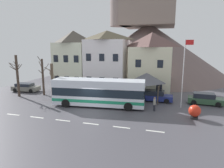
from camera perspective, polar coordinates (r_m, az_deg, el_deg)
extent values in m
cube|color=#4B4951|center=(22.45, -6.75, -8.14)|extent=(40.00, 60.00, 0.06)
cube|color=silver|center=(24.07, -26.53, -7.85)|extent=(1.60, 0.20, 0.01)
cube|color=silver|center=(22.19, -20.77, -8.94)|extent=(1.60, 0.20, 0.01)
cube|color=silver|center=(20.58, -13.99, -10.10)|extent=(1.60, 0.20, 0.01)
cube|color=silver|center=(19.31, -6.12, -11.26)|extent=(1.60, 0.20, 0.01)
cube|color=silver|center=(18.44, 2.72, -12.31)|extent=(1.60, 0.20, 0.01)
cube|color=silver|center=(18.03, 12.27, -13.12)|extent=(1.60, 0.20, 0.01)
cube|color=silver|center=(35.35, -10.76, 5.24)|extent=(5.46, 5.65, 7.76)
pyramid|color=#514A42|center=(35.21, -11.05, 13.18)|extent=(5.46, 5.65, 2.02)
cube|color=black|center=(34.04, -15.56, 1.37)|extent=(0.80, 0.06, 1.10)
cube|color=black|center=(33.12, -12.88, 1.24)|extent=(0.80, 0.06, 1.10)
cube|color=black|center=(32.27, -10.06, 1.10)|extent=(0.80, 0.06, 1.10)
cube|color=black|center=(33.66, -15.85, 7.04)|extent=(0.80, 0.06, 1.10)
cube|color=black|center=(32.73, -13.13, 7.07)|extent=(0.80, 0.06, 1.10)
cube|color=black|center=(31.88, -10.26, 7.09)|extent=(0.80, 0.06, 1.10)
cube|color=white|center=(32.73, -1.45, 5.38)|extent=(6.46, 5.07, 8.22)
pyramid|color=brown|center=(32.61, -1.49, 13.86)|extent=(6.46, 5.07, 1.44)
cube|color=black|center=(31.38, -6.62, 1.12)|extent=(0.80, 0.06, 1.10)
cube|color=black|center=(30.61, -2.91, 0.93)|extent=(0.80, 0.06, 1.10)
cube|color=black|center=(29.97, 0.98, 0.73)|extent=(0.80, 0.06, 1.10)
cube|color=black|center=(30.97, -6.77, 7.65)|extent=(0.80, 0.06, 1.10)
cube|color=black|center=(30.19, -2.97, 7.62)|extent=(0.80, 0.06, 1.10)
cube|color=black|center=(29.55, 1.01, 7.56)|extent=(0.80, 0.06, 1.10)
cube|color=beige|center=(32.14, 11.14, 4.07)|extent=(6.15, 6.65, 7.09)
pyramid|color=brown|center=(31.93, 11.45, 12.38)|extent=(6.15, 6.65, 2.21)
cube|color=black|center=(29.32, 7.38, -0.13)|extent=(0.80, 0.06, 1.10)
cube|color=black|center=(29.01, 13.39, -0.46)|extent=(0.80, 0.06, 1.10)
cube|color=black|center=(28.89, 7.53, 5.88)|extent=(0.80, 0.06, 1.10)
cube|color=black|center=(28.57, 13.66, 5.62)|extent=(0.80, 0.06, 1.10)
cone|color=#665451|center=(49.99, 10.20, 9.72)|extent=(37.24, 37.24, 12.72)
cube|color=gray|center=(50.64, 10.56, 20.02)|extent=(11.97, 11.97, 7.43)
cylinder|color=gray|center=(48.77, 2.68, 20.56)|extent=(5.14, 5.14, 7.46)
cube|color=white|center=(24.33, -3.84, -4.46)|extent=(11.22, 3.64, 1.16)
cube|color=#1E8C60|center=(24.32, -3.84, -4.32)|extent=(11.24, 3.66, 0.36)
cube|color=#19232D|center=(24.07, -3.87, -2.01)|extent=(11.12, 3.59, 0.97)
cube|color=white|center=(23.88, -3.90, 0.20)|extent=(11.22, 3.64, 0.91)
cube|color=#19232D|center=(23.34, 9.41, -2.55)|extent=(0.28, 2.12, 0.94)
cylinder|color=black|center=(24.96, 5.26, -4.87)|extent=(1.02, 0.38, 1.00)
cylinder|color=black|center=(22.64, 4.68, -6.52)|extent=(1.02, 0.38, 1.00)
cylinder|color=black|center=(26.68, -11.01, -3.99)|extent=(1.02, 0.38, 1.00)
cylinder|color=black|center=(24.52, -13.10, -5.41)|extent=(1.02, 0.38, 1.00)
cylinder|color=#473D33|center=(28.96, 6.94, -1.26)|extent=(0.14, 0.14, 2.40)
cylinder|color=#473D33|center=(28.62, 13.46, -1.63)|extent=(0.14, 0.14, 2.40)
cylinder|color=#473D33|center=(25.79, 5.71, -2.75)|extent=(0.14, 0.14, 2.40)
cylinder|color=#473D33|center=(25.41, 13.05, -3.19)|extent=(0.14, 0.14, 2.40)
pyramid|color=#4F5058|center=(26.78, 9.92, 1.75)|extent=(3.60, 3.60, 1.35)
cube|color=slate|center=(34.99, -23.44, -1.10)|extent=(4.40, 2.18, 0.69)
cube|color=#1E232D|center=(35.01, -23.80, -0.17)|extent=(2.69, 1.81, 0.45)
cylinder|color=black|center=(34.96, -20.73, -1.26)|extent=(0.66, 0.26, 0.64)
cylinder|color=black|center=(33.56, -22.26, -1.85)|extent=(0.66, 0.26, 0.64)
cylinder|color=black|center=(36.52, -24.48, -1.04)|extent=(0.66, 0.26, 0.64)
cylinder|color=black|center=(35.17, -26.09, -1.60)|extent=(0.66, 0.26, 0.64)
cube|color=navy|center=(27.17, 12.28, -3.73)|extent=(4.55, 1.76, 0.67)
cube|color=#1E232D|center=(27.04, 11.86, -2.43)|extent=(2.74, 1.53, 0.58)
cylinder|color=black|center=(27.93, 15.47, -3.89)|extent=(0.64, 0.21, 0.64)
cylinder|color=black|center=(26.36, 15.36, -4.77)|extent=(0.64, 0.21, 0.64)
cylinder|color=black|center=(28.15, 9.38, -3.52)|extent=(0.64, 0.21, 0.64)
cylinder|color=black|center=(26.59, 8.89, -4.36)|extent=(0.64, 0.21, 0.64)
cube|color=#305237|center=(27.71, 25.21, -4.25)|extent=(4.24, 1.97, 0.67)
cube|color=#1E232D|center=(27.55, 24.89, -2.96)|extent=(2.58, 1.66, 0.59)
cylinder|color=black|center=(28.71, 27.76, -4.38)|extent=(0.65, 0.24, 0.64)
cylinder|color=black|center=(27.15, 28.19, -5.24)|extent=(0.65, 0.24, 0.64)
cylinder|color=black|center=(28.45, 22.31, -4.06)|extent=(0.65, 0.24, 0.64)
cylinder|color=black|center=(26.88, 22.41, -4.91)|extent=(0.65, 0.24, 0.64)
cylinder|color=#38332D|center=(25.10, 7.95, -5.11)|extent=(0.16, 0.16, 0.77)
cylinder|color=#38332D|center=(24.93, 7.68, -5.22)|extent=(0.16, 0.16, 0.77)
cylinder|color=#512323|center=(24.83, 7.86, -3.65)|extent=(0.36, 0.36, 0.70)
sphere|color=#D1AD89|center=(24.72, 7.88, -2.63)|extent=(0.21, 0.21, 0.21)
cylinder|color=#2D2D38|center=(23.22, 11.93, -6.59)|extent=(0.14, 0.14, 0.76)
cylinder|color=#2D2D38|center=(23.07, 12.16, -6.71)|extent=(0.14, 0.14, 0.76)
cylinder|color=gray|center=(22.95, 12.12, -5.03)|extent=(0.29, 0.29, 0.69)
sphere|color=#9E7A60|center=(22.83, 12.16, -3.93)|extent=(0.22, 0.22, 0.22)
cube|color=#33473D|center=(29.39, 6.20, -2.56)|extent=(1.62, 0.45, 0.08)
cube|color=#33473D|center=(29.56, 6.28, -2.04)|extent=(1.62, 0.06, 0.40)
cube|color=#2D2D33|center=(29.58, 4.80, -2.89)|extent=(0.08, 0.36, 0.45)
cube|color=#2D2D33|center=(29.33, 7.59, -3.07)|extent=(0.08, 0.36, 0.45)
cylinder|color=silver|center=(24.43, 19.71, 2.58)|extent=(0.10, 0.10, 8.00)
cube|color=red|center=(24.24, 21.35, 11.08)|extent=(0.90, 0.03, 0.56)
cylinder|color=black|center=(22.01, 22.51, -8.89)|extent=(0.72, 0.72, 0.25)
sphere|color=red|center=(21.79, 22.65, -7.10)|extent=(1.20, 1.20, 1.20)
cylinder|color=#47382D|center=(31.18, -19.22, 1.88)|extent=(0.31, 0.31, 5.39)
cylinder|color=#47382D|center=(31.54, -19.81, 5.15)|extent=(1.11, 0.78, 1.05)
cylinder|color=#47382D|center=(30.66, -19.78, 3.21)|extent=(0.17, 1.04, 0.77)
cylinder|color=#47382D|center=(31.01, -18.51, 4.34)|extent=(0.85, 0.61, 1.33)
cylinder|color=#47382D|center=(30.49, -20.01, 6.52)|extent=(0.15, 1.05, 1.13)
cylinder|color=#47382D|center=(31.59, -25.48, 2.08)|extent=(0.35, 0.35, 5.99)
cylinder|color=#47382D|center=(31.49, -26.55, 4.42)|extent=(0.89, 0.67, 1.27)
cylinder|color=#47382D|center=(31.00, -25.07, 4.32)|extent=(1.15, 0.33, 0.96)
cylinder|color=#47382D|center=(31.20, -26.05, 5.27)|extent=(0.08, 0.55, 0.70)
cylinder|color=#47382D|center=(31.26, -25.36, 4.53)|extent=(0.58, 0.11, 0.73)
cylinder|color=#47382D|center=(31.02, -25.52, 3.83)|extent=(0.81, 0.71, 1.01)
cylinder|color=#47382D|center=(30.97, -26.48, 4.95)|extent=(0.07, 1.22, 0.61)
cylinder|color=#47382D|center=(31.33, -26.43, 3.99)|extent=(0.56, 0.85, 0.75)
cylinder|color=brown|center=(27.42, -16.71, 0.44)|extent=(0.36, 0.36, 5.00)
cylinder|color=brown|center=(27.68, -17.20, 3.05)|extent=(0.86, 0.66, 0.90)
cylinder|color=brown|center=(27.38, -16.04, 2.06)|extent=(0.60, 0.60, 0.42)
cylinder|color=brown|center=(26.59, -17.08, 4.45)|extent=(0.59, 1.09, 0.96)
cylinder|color=brown|center=(27.43, -17.86, 4.01)|extent=(1.07, 0.18, 0.62)
cylinder|color=brown|center=(27.59, -17.11, 2.28)|extent=(0.68, 0.46, 0.80)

